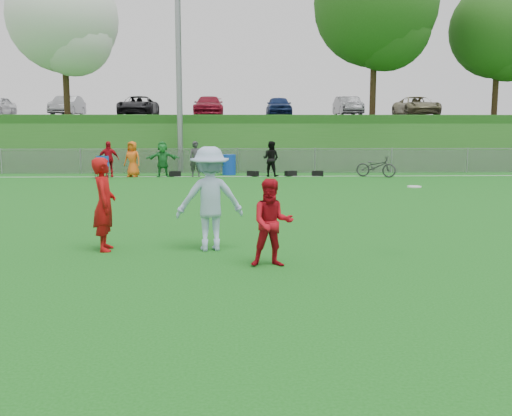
{
  "coord_description": "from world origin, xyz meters",
  "views": [
    {
      "loc": [
        -0.08,
        -9.39,
        2.39
      ],
      "look_at": [
        0.27,
        0.5,
        0.97
      ],
      "focal_mm": 40.0,
      "sensor_mm": 36.0,
      "label": 1
    }
  ],
  "objects_px": {
    "player_red_left": "(104,204)",
    "recycling_bin": "(229,165)",
    "frisbee": "(414,187)",
    "player_red_center": "(272,223)",
    "bicycle": "(376,166)",
    "player_blue": "(210,199)"
  },
  "relations": [
    {
      "from": "player_red_center",
      "to": "player_blue",
      "type": "relative_size",
      "value": 0.75
    },
    {
      "from": "player_red_left",
      "to": "recycling_bin",
      "type": "height_order",
      "value": "player_red_left"
    },
    {
      "from": "player_red_center",
      "to": "frisbee",
      "type": "bearing_deg",
      "value": 11.08
    },
    {
      "from": "player_red_center",
      "to": "player_blue",
      "type": "bearing_deg",
      "value": 127.03
    },
    {
      "from": "frisbee",
      "to": "player_red_left",
      "type": "bearing_deg",
      "value": 172.47
    },
    {
      "from": "bicycle",
      "to": "frisbee",
      "type": "bearing_deg",
      "value": -162.43
    },
    {
      "from": "player_red_center",
      "to": "frisbee",
      "type": "relative_size",
      "value": 6.0
    },
    {
      "from": "player_red_left",
      "to": "bicycle",
      "type": "distance_m",
      "value": 18.42
    },
    {
      "from": "frisbee",
      "to": "bicycle",
      "type": "relative_size",
      "value": 0.13
    },
    {
      "from": "recycling_bin",
      "to": "player_blue",
      "type": "bearing_deg",
      "value": -90.53
    },
    {
      "from": "player_red_center",
      "to": "bicycle",
      "type": "relative_size",
      "value": 0.79
    },
    {
      "from": "player_red_center",
      "to": "player_red_left",
      "type": "bearing_deg",
      "value": 153.79
    },
    {
      "from": "player_red_left",
      "to": "player_red_center",
      "type": "xyz_separation_m",
      "value": [
        3.16,
        -1.39,
        -0.15
      ]
    },
    {
      "from": "player_red_left",
      "to": "frisbee",
      "type": "distance_m",
      "value": 5.85
    },
    {
      "from": "recycling_bin",
      "to": "bicycle",
      "type": "height_order",
      "value": "same"
    },
    {
      "from": "player_blue",
      "to": "recycling_bin",
      "type": "distance_m",
      "value": 17.45
    },
    {
      "from": "player_red_center",
      "to": "player_blue",
      "type": "xyz_separation_m",
      "value": [
        -1.12,
        1.37,
        0.25
      ]
    },
    {
      "from": "recycling_bin",
      "to": "bicycle",
      "type": "distance_m",
      "value": 7.17
    },
    {
      "from": "frisbee",
      "to": "recycling_bin",
      "type": "bearing_deg",
      "value": 101.18
    },
    {
      "from": "player_blue",
      "to": "bicycle",
      "type": "distance_m",
      "value": 17.53
    },
    {
      "from": "player_red_left",
      "to": "player_red_center",
      "type": "height_order",
      "value": "player_red_left"
    },
    {
      "from": "player_red_left",
      "to": "frisbee",
      "type": "xyz_separation_m",
      "value": [
        5.79,
        -0.77,
        0.4
      ]
    }
  ]
}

